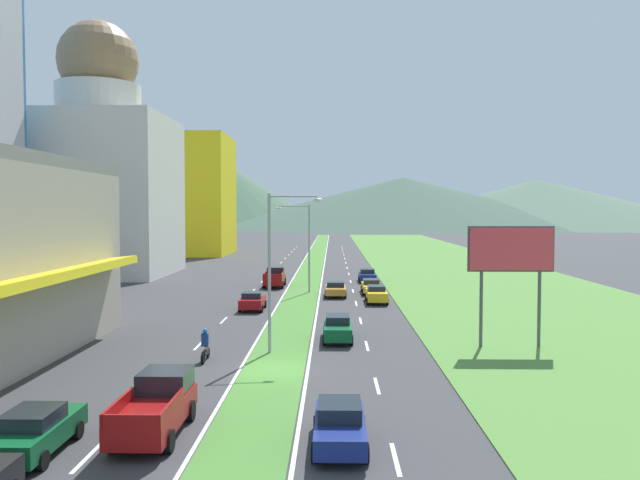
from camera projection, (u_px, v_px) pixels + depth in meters
name	position (u px, v px, depth m)	size (l,w,h in m)	color
ground_plane	(273.00, 371.00, 32.12)	(600.00, 600.00, 0.00)	#38383A
grass_median	(312.00, 266.00, 92.04)	(3.20, 240.00, 0.06)	#477F33
grass_verge_right	(453.00, 267.00, 91.63)	(24.00, 240.00, 0.06)	#518438
lane_dash_left_1	(88.00, 457.00, 20.93)	(0.16, 2.80, 0.01)	silver
lane_dash_left_2	(160.00, 384.00, 29.62)	(0.16, 2.80, 0.01)	silver
lane_dash_left_3	(199.00, 345.00, 38.30)	(0.16, 2.80, 0.01)	silver
lane_dash_left_4	(224.00, 320.00, 46.98)	(0.16, 2.80, 0.01)	silver
lane_dash_left_5	(241.00, 303.00, 55.66)	(0.16, 2.80, 0.01)	silver
lane_dash_left_6	(253.00, 291.00, 64.35)	(0.16, 2.80, 0.01)	silver
lane_dash_left_7	(263.00, 281.00, 73.03)	(0.16, 2.80, 0.01)	silver
lane_dash_left_8	(270.00, 274.00, 81.71)	(0.16, 2.80, 0.01)	silver
lane_dash_left_9	(276.00, 268.00, 90.40)	(0.16, 2.80, 0.01)	silver
lane_dash_left_10	(281.00, 263.00, 99.08)	(0.16, 2.80, 0.01)	silver
lane_dash_left_11	(285.00, 258.00, 107.76)	(0.16, 2.80, 0.01)	silver
lane_dash_left_12	(289.00, 255.00, 116.44)	(0.16, 2.80, 0.01)	silver
lane_dash_left_13	(292.00, 252.00, 125.13)	(0.16, 2.80, 0.01)	silver
lane_dash_left_14	(294.00, 249.00, 133.81)	(0.16, 2.80, 0.01)	silver
lane_dash_left_15	(297.00, 247.00, 142.49)	(0.16, 2.80, 0.01)	silver
lane_dash_right_1	(395.00, 459.00, 20.73)	(0.16, 2.80, 0.01)	silver
lane_dash_right_2	(377.00, 386.00, 29.41)	(0.16, 2.80, 0.01)	silver
lane_dash_right_3	(367.00, 346.00, 38.09)	(0.16, 2.80, 0.01)	silver
lane_dash_right_4	(361.00, 321.00, 46.78)	(0.16, 2.80, 0.01)	silver
lane_dash_right_5	(356.00, 304.00, 55.46)	(0.16, 2.80, 0.01)	silver
lane_dash_right_6	(353.00, 291.00, 64.14)	(0.16, 2.80, 0.01)	silver
lane_dash_right_7	(351.00, 281.00, 72.83)	(0.16, 2.80, 0.01)	silver
lane_dash_right_8	(349.00, 274.00, 81.51)	(0.16, 2.80, 0.01)	silver
lane_dash_right_9	(347.00, 268.00, 90.19)	(0.16, 2.80, 0.01)	silver
lane_dash_right_10	(346.00, 263.00, 98.87)	(0.16, 2.80, 0.01)	silver
lane_dash_right_11	(345.00, 259.00, 107.56)	(0.16, 2.80, 0.01)	silver
lane_dash_right_12	(344.00, 255.00, 116.24)	(0.16, 2.80, 0.01)	silver
lane_dash_right_13	(343.00, 252.00, 124.92)	(0.16, 2.80, 0.01)	silver
lane_dash_right_14	(342.00, 249.00, 133.60)	(0.16, 2.80, 0.01)	silver
lane_dash_right_15	(342.00, 247.00, 142.29)	(0.16, 2.80, 0.01)	silver
edge_line_median_left	(300.00, 267.00, 92.08)	(0.16, 240.00, 0.01)	silver
edge_line_median_right	(324.00, 267.00, 92.01)	(0.16, 240.00, 0.01)	silver
domed_building	(100.00, 173.00, 80.03)	(17.55, 17.55, 32.02)	beige
midrise_colored	(183.00, 195.00, 118.13)	(17.38, 17.38, 22.12)	yellow
hill_far_left	(209.00, 190.00, 327.87)	(123.44, 123.44, 38.28)	#47664C
hill_far_center	(403.00, 202.00, 318.69)	(200.23, 200.23, 24.92)	#3D5647
hill_far_right	(537.00, 203.00, 323.09)	(181.74, 181.74, 24.12)	#516B56
street_lamp_near	(275.00, 262.00, 35.83)	(3.12, 0.47, 9.14)	#99999E
street_lamp_mid	(305.00, 241.00, 62.52)	(3.43, 0.51, 8.78)	#99999E
billboard_roadside	(511.00, 256.00, 37.29)	(5.11, 0.28, 7.27)	#4C4C51
car_1	(336.00, 289.00, 59.93)	(2.03, 4.06, 1.40)	#C6842D
car_2	(367.00, 275.00, 72.50)	(1.97, 4.26, 1.48)	navy
car_3	(338.00, 328.00, 39.69)	(1.86, 4.66, 1.58)	#0C5128
car_4	(253.00, 301.00, 51.80)	(1.98, 4.05, 1.51)	maroon
car_5	(35.00, 431.00, 21.16)	(1.96, 4.46, 1.55)	#0C5128
car_6	(340.00, 425.00, 21.79)	(1.88, 4.36, 1.53)	navy
car_7	(376.00, 294.00, 55.95)	(1.89, 4.46, 1.51)	yellow
car_8	(371.00, 286.00, 62.19)	(1.91, 4.68, 1.40)	yellow
pickup_truck_0	(157.00, 406.00, 23.19)	(2.18, 5.40, 2.00)	maroon
pickup_truck_1	(275.00, 277.00, 68.02)	(2.18, 5.40, 2.00)	maroon
motorcycle_rider	(205.00, 348.00, 34.18)	(0.36, 2.00, 1.80)	black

